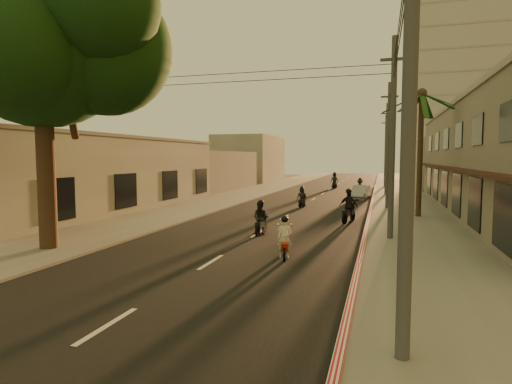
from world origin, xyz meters
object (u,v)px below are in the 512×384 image
(broadleaf_tree, at_px, (52,35))
(scooter_far_b, at_px, (360,188))
(scooter_red, at_px, (285,239))
(scooter_mid_b, at_px, (348,207))
(parked_car, at_px, (361,192))
(scooter_far_c, at_px, (334,181))
(scooter_far_a, at_px, (302,198))
(scooter_mid_a, at_px, (261,219))
(palm_tree, at_px, (422,101))

(broadleaf_tree, distance_m, scooter_far_b, 30.09)
(scooter_red, xyz_separation_m, scooter_far_b, (1.48, 25.89, 0.13))
(scooter_mid_b, xyz_separation_m, parked_car, (0.05, 14.22, -0.27))
(broadleaf_tree, height_order, parked_car, broadleaf_tree)
(scooter_red, bearing_deg, broadleaf_tree, 175.89)
(parked_car, relative_size, scooter_far_c, 1.96)
(scooter_far_c, bearing_deg, scooter_far_a, -89.62)
(scooter_red, relative_size, scooter_far_c, 0.80)
(scooter_mid_a, distance_m, scooter_far_b, 21.80)
(scooter_mid_a, height_order, scooter_far_b, scooter_far_b)
(palm_tree, distance_m, scooter_mid_b, 8.04)
(scooter_far_b, height_order, scooter_far_c, scooter_far_c)
(scooter_red, height_order, parked_car, scooter_red)
(scooter_mid_a, bearing_deg, scooter_mid_b, 54.24)
(broadleaf_tree, xyz_separation_m, scooter_red, (8.98, 1.27, -7.76))
(scooter_far_a, bearing_deg, parked_car, 67.15)
(palm_tree, xyz_separation_m, scooter_mid_b, (-4.00, -3.10, -6.25))
(scooter_mid_a, bearing_deg, broadleaf_tree, -139.54)
(scooter_red, bearing_deg, scooter_far_a, 85.82)
(palm_tree, xyz_separation_m, parked_car, (-3.96, 11.12, -6.52))
(scooter_mid_b, relative_size, scooter_far_a, 1.21)
(palm_tree, bearing_deg, broadleaf_tree, -136.52)
(scooter_mid_b, xyz_separation_m, scooter_far_b, (-0.15, 16.40, -0.06))
(broadleaf_tree, distance_m, scooter_mid_a, 11.75)
(scooter_red, distance_m, scooter_mid_b, 9.62)
(scooter_far_b, distance_m, parked_car, 2.20)
(scooter_mid_b, distance_m, scooter_far_c, 27.36)
(scooter_red, xyz_separation_m, parked_car, (1.68, 23.70, -0.08))
(scooter_far_b, bearing_deg, scooter_far_c, 94.31)
(broadleaf_tree, distance_m, palm_tree, 20.18)
(broadleaf_tree, height_order, scooter_far_b, broadleaf_tree)
(scooter_red, distance_m, parked_car, 23.76)
(broadleaf_tree, height_order, scooter_mid_a, broadleaf_tree)
(scooter_mid_a, height_order, parked_car, scooter_mid_a)
(scooter_mid_b, height_order, scooter_far_c, scooter_mid_b)
(broadleaf_tree, height_order, scooter_red, broadleaf_tree)
(scooter_red, bearing_deg, palm_tree, 53.72)
(palm_tree, height_order, scooter_far_c, palm_tree)
(palm_tree, relative_size, scooter_far_b, 4.49)
(scooter_mid_a, relative_size, scooter_far_b, 0.95)
(palm_tree, relative_size, scooter_far_c, 4.08)
(scooter_mid_a, xyz_separation_m, scooter_far_a, (-0.11, 11.67, -0.04))
(scooter_far_c, bearing_deg, palm_tree, -71.29)
(scooter_mid_b, height_order, scooter_far_a, scooter_mid_b)
(scooter_mid_b, bearing_deg, palm_tree, 52.60)
(parked_car, distance_m, scooter_far_c, 13.42)
(scooter_red, relative_size, scooter_mid_b, 0.81)
(scooter_red, distance_m, scooter_mid_a, 4.89)
(broadleaf_tree, distance_m, scooter_mid_b, 16.90)
(palm_tree, relative_size, parked_car, 2.08)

